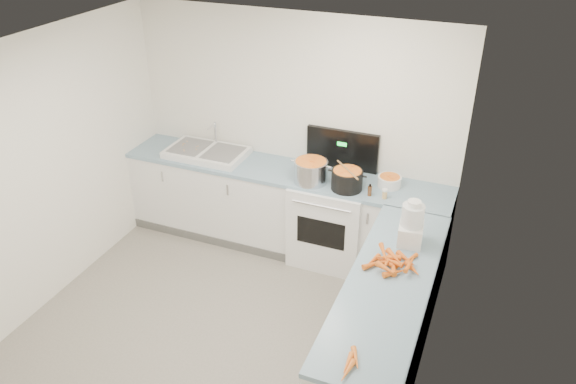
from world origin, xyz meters
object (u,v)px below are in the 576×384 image
at_px(sink, 207,152).
at_px(steel_pot, 311,172).
at_px(food_processor, 412,225).
at_px(stove, 331,219).
at_px(extract_bottle, 370,191).
at_px(spice_jar, 385,195).
at_px(mixing_bowl, 389,181).
at_px(black_pot, 347,181).

xyz_separation_m(sink, steel_pot, (1.26, -0.14, 0.07)).
xyz_separation_m(steel_pot, food_processor, (1.13, -0.70, 0.07)).
bearing_deg(sink, stove, -0.62).
xyz_separation_m(sink, extract_bottle, (1.87, -0.19, 0.01)).
bearing_deg(steel_pot, spice_jar, -3.90).
bearing_deg(food_processor, spice_jar, 119.69).
distance_m(stove, spice_jar, 0.78).
relative_size(steel_pot, extract_bottle, 3.44).
distance_m(steel_pot, food_processor, 1.33).
xyz_separation_m(stove, mixing_bowl, (0.56, 0.08, 0.52)).
bearing_deg(stove, mixing_bowl, 7.86).
bearing_deg(extract_bottle, spice_jar, 0.35).
distance_m(stove, steel_pot, 0.61).
bearing_deg(extract_bottle, food_processor, -51.45).
bearing_deg(spice_jar, extract_bottle, -179.65).
bearing_deg(black_pot, sink, 174.92).
height_order(sink, black_pot, sink).
bearing_deg(spice_jar, stove, 163.01).
height_order(sink, steel_pot, sink).
relative_size(black_pot, mixing_bowl, 1.32).
distance_m(steel_pot, black_pot, 0.38).
distance_m(steel_pot, spice_jar, 0.77).
relative_size(extract_bottle, food_processor, 0.24).
relative_size(stove, mixing_bowl, 5.89).
height_order(mixing_bowl, food_processor, food_processor).
bearing_deg(spice_jar, food_processor, -60.31).
distance_m(sink, extract_bottle, 1.88).
bearing_deg(extract_bottle, steel_pot, 175.10).
relative_size(black_pot, food_processor, 0.76).
height_order(extract_bottle, spice_jar, extract_bottle).
distance_m(steel_pot, mixing_bowl, 0.78).
xyz_separation_m(sink, black_pot, (1.63, -0.15, 0.05)).
xyz_separation_m(stove, spice_jar, (0.57, -0.17, 0.51)).
distance_m(steel_pot, extract_bottle, 0.62).
distance_m(stove, extract_bottle, 0.69).
bearing_deg(mixing_bowl, food_processor, -66.93).
distance_m(stove, mixing_bowl, 0.76).
bearing_deg(steel_pot, food_processor, -31.63).
relative_size(mixing_bowl, spice_jar, 2.90).
bearing_deg(mixing_bowl, spice_jar, -86.87).
xyz_separation_m(stove, extract_bottle, (0.42, -0.17, 0.51)).
bearing_deg(food_processor, mixing_bowl, 113.07).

